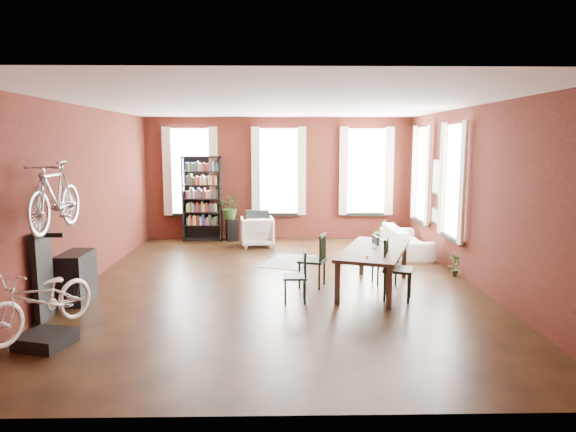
{
  "coord_description": "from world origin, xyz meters",
  "views": [
    {
      "loc": [
        -0.03,
        -9.01,
        2.56
      ],
      "look_at": [
        0.17,
        0.6,
        1.17
      ],
      "focal_mm": 32.0,
      "sensor_mm": 36.0,
      "label": 1
    }
  ],
  "objects_px": {
    "dining_chair_a": "(295,277)",
    "plant_stand": "(232,230)",
    "dining_table": "(374,269)",
    "console_table": "(77,277)",
    "white_armchair": "(257,230)",
    "dining_chair_b": "(312,260)",
    "cream_sofa": "(406,236)",
    "bookshelf": "(202,199)",
    "bike_trainer": "(46,340)",
    "bicycle_floor": "(39,269)",
    "dining_chair_c": "(398,269)",
    "dining_chair_d": "(384,260)"
  },
  "relations": [
    {
      "from": "dining_chair_a",
      "to": "plant_stand",
      "type": "bearing_deg",
      "value": -163.79
    },
    {
      "from": "dining_table",
      "to": "plant_stand",
      "type": "bearing_deg",
      "value": 142.48
    },
    {
      "from": "dining_table",
      "to": "console_table",
      "type": "bearing_deg",
      "value": -153.3
    },
    {
      "from": "white_armchair",
      "to": "dining_chair_b",
      "type": "bearing_deg",
      "value": 100.61
    },
    {
      "from": "dining_table",
      "to": "plant_stand",
      "type": "height_order",
      "value": "dining_table"
    },
    {
      "from": "white_armchair",
      "to": "cream_sofa",
      "type": "xyz_separation_m",
      "value": [
        3.49,
        -0.88,
        0.0
      ]
    },
    {
      "from": "dining_chair_a",
      "to": "white_armchair",
      "type": "xyz_separation_m",
      "value": [
        -0.78,
        4.48,
        -0.01
      ]
    },
    {
      "from": "bookshelf",
      "to": "dining_table",
      "type": "bearing_deg",
      "value": -51.97
    },
    {
      "from": "dining_chair_b",
      "to": "white_armchair",
      "type": "xyz_separation_m",
      "value": [
        -1.11,
        3.62,
        -0.08
      ]
    },
    {
      "from": "bike_trainer",
      "to": "bicycle_floor",
      "type": "bearing_deg",
      "value": 131.2
    },
    {
      "from": "plant_stand",
      "to": "bicycle_floor",
      "type": "relative_size",
      "value": 0.34
    },
    {
      "from": "dining_chair_a",
      "to": "cream_sofa",
      "type": "xyz_separation_m",
      "value": [
        2.71,
        3.6,
        -0.01
      ]
    },
    {
      "from": "dining_chair_c",
      "to": "dining_chair_d",
      "type": "height_order",
      "value": "dining_chair_c"
    },
    {
      "from": "plant_stand",
      "to": "bicycle_floor",
      "type": "bearing_deg",
      "value": -104.4
    },
    {
      "from": "cream_sofa",
      "to": "console_table",
      "type": "bearing_deg",
      "value": 119.33
    },
    {
      "from": "dining_chair_d",
      "to": "bike_trainer",
      "type": "distance_m",
      "value": 5.64
    },
    {
      "from": "dining_chair_a",
      "to": "bicycle_floor",
      "type": "xyz_separation_m",
      "value": [
        -3.25,
        -1.73,
        0.57
      ]
    },
    {
      "from": "white_armchair",
      "to": "bicycle_floor",
      "type": "distance_m",
      "value": 6.71
    },
    {
      "from": "white_armchair",
      "to": "plant_stand",
      "type": "relative_size",
      "value": 1.43
    },
    {
      "from": "dining_table",
      "to": "bike_trainer",
      "type": "height_order",
      "value": "dining_table"
    },
    {
      "from": "dining_chair_c",
      "to": "bicycle_floor",
      "type": "xyz_separation_m",
      "value": [
        -4.93,
        -1.82,
        0.48
      ]
    },
    {
      "from": "dining_chair_a",
      "to": "bicycle_floor",
      "type": "bearing_deg",
      "value": -61.48
    },
    {
      "from": "dining_chair_a",
      "to": "white_armchair",
      "type": "relative_size",
      "value": 1.03
    },
    {
      "from": "console_table",
      "to": "white_armchair",
      "type": "bearing_deg",
      "value": 57.97
    },
    {
      "from": "white_armchair",
      "to": "bicycle_floor",
      "type": "height_order",
      "value": "bicycle_floor"
    },
    {
      "from": "dining_table",
      "to": "bicycle_floor",
      "type": "bearing_deg",
      "value": -132.56
    },
    {
      "from": "dining_chair_b",
      "to": "bike_trainer",
      "type": "xyz_separation_m",
      "value": [
        -3.55,
        -2.62,
        -0.4
      ]
    },
    {
      "from": "bicycle_floor",
      "to": "cream_sofa",
      "type": "bearing_deg",
      "value": 65.47
    },
    {
      "from": "dining_chair_a",
      "to": "dining_chair_d",
      "type": "relative_size",
      "value": 0.94
    },
    {
      "from": "console_table",
      "to": "bookshelf",
      "type": "bearing_deg",
      "value": 76.17
    },
    {
      "from": "dining_table",
      "to": "dining_chair_d",
      "type": "bearing_deg",
      "value": 77.11
    },
    {
      "from": "bookshelf",
      "to": "white_armchair",
      "type": "bearing_deg",
      "value": -29.17
    },
    {
      "from": "dining_chair_c",
      "to": "cream_sofa",
      "type": "height_order",
      "value": "dining_chair_c"
    },
    {
      "from": "dining_chair_c",
      "to": "dining_chair_d",
      "type": "xyz_separation_m",
      "value": [
        -0.02,
        0.96,
        -0.06
      ]
    },
    {
      "from": "white_armchair",
      "to": "plant_stand",
      "type": "distance_m",
      "value": 1.0
    },
    {
      "from": "bookshelf",
      "to": "console_table",
      "type": "distance_m",
      "value": 5.4
    },
    {
      "from": "bicycle_floor",
      "to": "console_table",
      "type": "bearing_deg",
      "value": 122.25
    },
    {
      "from": "bike_trainer",
      "to": "plant_stand",
      "type": "xyz_separation_m",
      "value": [
        1.75,
        6.97,
        0.2
      ]
    },
    {
      "from": "dining_table",
      "to": "dining_chair_d",
      "type": "distance_m",
      "value": 0.49
    },
    {
      "from": "dining_chair_b",
      "to": "bookshelf",
      "type": "height_order",
      "value": "bookshelf"
    },
    {
      "from": "dining_table",
      "to": "dining_chair_a",
      "type": "xyz_separation_m",
      "value": [
        -1.4,
        -0.65,
        0.05
      ]
    },
    {
      "from": "dining_chair_a",
      "to": "dining_chair_d",
      "type": "height_order",
      "value": "dining_chair_d"
    },
    {
      "from": "bookshelf",
      "to": "plant_stand",
      "type": "height_order",
      "value": "bookshelf"
    },
    {
      "from": "dining_table",
      "to": "white_armchair",
      "type": "xyz_separation_m",
      "value": [
        -2.18,
        3.84,
        0.04
      ]
    },
    {
      "from": "plant_stand",
      "to": "dining_chair_a",
      "type": "bearing_deg",
      "value": -74.3
    },
    {
      "from": "dining_chair_d",
      "to": "console_table",
      "type": "xyz_separation_m",
      "value": [
        -5.19,
        -0.95,
        -0.04
      ]
    },
    {
      "from": "bookshelf",
      "to": "white_armchair",
      "type": "xyz_separation_m",
      "value": [
        1.46,
        -0.82,
        -0.7
      ]
    },
    {
      "from": "dining_chair_b",
      "to": "console_table",
      "type": "height_order",
      "value": "dining_chair_b"
    },
    {
      "from": "cream_sofa",
      "to": "bike_trainer",
      "type": "bearing_deg",
      "value": 132.19
    },
    {
      "from": "dining_table",
      "to": "dining_chair_d",
      "type": "relative_size",
      "value": 2.42
    }
  ]
}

